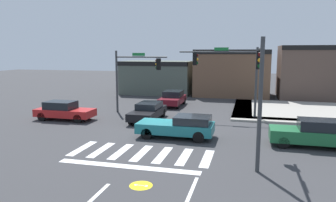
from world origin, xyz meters
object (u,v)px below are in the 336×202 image
car_black (148,111)px  car_maroon (173,98)px  car_teal (179,126)px  traffic_signal_northeast (227,68)px  car_red (64,111)px  car_green (313,133)px  traffic_signal_southeast (260,78)px  traffic_signal_northwest (136,71)px

car_black → car_maroon: size_ratio=1.10×
car_teal → car_maroon: (-3.05, 11.06, 0.03)m
traffic_signal_northeast → car_red: 13.02m
car_red → car_teal: (9.66, -2.81, -0.01)m
car_green → car_black: (-10.89, 4.34, -0.08)m
traffic_signal_southeast → car_black: (-7.87, 7.37, -3.28)m
traffic_signal_northeast → car_maroon: bearing=-38.7°
car_teal → traffic_signal_northwest: bearing=-52.6°
car_maroon → car_red: bearing=-38.7°
traffic_signal_northeast → car_black: size_ratio=1.32×
traffic_signal_northeast → traffic_signal_southeast: (2.17, -9.83, 0.05)m
car_red → car_maroon: bearing=51.3°
traffic_signal_northeast → car_black: traffic_signal_northeast is taller
traffic_signal_northeast → car_green: 9.12m
car_teal → car_black: (-3.37, 4.29, -0.02)m
car_maroon → car_teal: bearing=15.4°
traffic_signal_northwest → traffic_signal_northeast: bearing=-1.4°
traffic_signal_northeast → car_green: (5.19, -6.80, -3.15)m
car_teal → car_black: 5.46m
car_red → car_black: size_ratio=0.97×
traffic_signal_northeast → car_teal: (-2.33, -6.75, -3.20)m
traffic_signal_northeast → car_maroon: traffic_signal_northeast is taller
traffic_signal_northeast → car_red: traffic_signal_northeast is taller
car_black → car_maroon: (0.32, 6.76, 0.06)m
traffic_signal_southeast → car_maroon: (-7.55, 14.14, -3.22)m
traffic_signal_northeast → traffic_signal_northwest: (-7.63, 0.19, -0.34)m
traffic_signal_southeast → car_teal: 6.35m
car_black → traffic_signal_northwest: bearing=-143.9°
car_green → car_teal: bearing=-0.4°
car_green → car_maroon: (-10.57, 11.11, -0.02)m
traffic_signal_northwest → car_teal: 9.19m
traffic_signal_northeast → car_black: 7.00m
traffic_signal_southeast → car_black: 11.27m
traffic_signal_southeast → car_green: size_ratio=1.33×
traffic_signal_northwest → car_teal: traffic_signal_northwest is taller
traffic_signal_southeast → car_teal: size_ratio=1.26×
car_red → car_green: bearing=-9.5°
traffic_signal_northwest → car_red: traffic_signal_northwest is taller
car_red → car_black: bearing=13.3°
car_green → traffic_signal_northwest: bearing=-28.6°
traffic_signal_southeast → car_black: bearing=46.9°
traffic_signal_northeast → traffic_signal_southeast: bearing=102.5°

